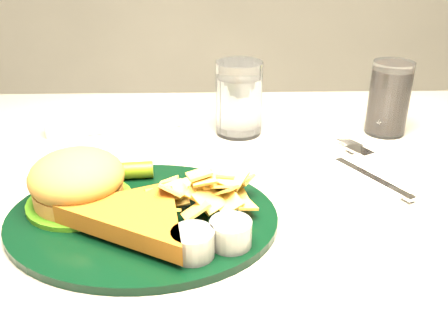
% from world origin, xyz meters
% --- Properties ---
extents(dinner_plate, '(0.34, 0.29, 0.07)m').
position_xyz_m(dinner_plate, '(-0.06, -0.09, 0.79)').
color(dinner_plate, black).
rests_on(dinner_plate, table).
extents(water_glass, '(0.08, 0.08, 0.12)m').
position_xyz_m(water_glass, '(0.07, 0.18, 0.81)').
color(water_glass, silver).
rests_on(water_glass, table).
extents(cola_glass, '(0.09, 0.09, 0.12)m').
position_xyz_m(cola_glass, '(0.31, 0.18, 0.81)').
color(cola_glass, black).
rests_on(cola_glass, table).
extents(fork_napkin, '(0.21, 0.23, 0.01)m').
position_xyz_m(fork_napkin, '(0.24, 0.01, 0.76)').
color(fork_napkin, silver).
rests_on(fork_napkin, table).
extents(ramekin, '(0.05, 0.05, 0.03)m').
position_xyz_m(ramekin, '(-0.23, 0.17, 0.76)').
color(ramekin, silver).
rests_on(ramekin, table).
extents(wrapped_straw, '(0.21, 0.11, 0.01)m').
position_xyz_m(wrapped_straw, '(-0.11, 0.19, 0.75)').
color(wrapped_straw, white).
rests_on(wrapped_straw, table).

